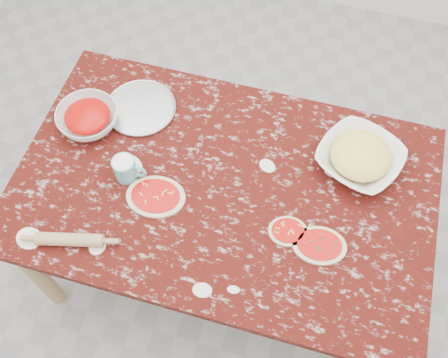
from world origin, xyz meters
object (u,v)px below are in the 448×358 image
worktable (224,196)px  cheese_bowl (359,158)px  sauce_bowl (88,118)px  pizza_tray (141,108)px  flour_mug (126,169)px  rolling_pin (70,240)px

worktable → cheese_bowl: bearing=26.6°
sauce_bowl → cheese_bowl: 1.09m
pizza_tray → cheese_bowl: cheese_bowl is taller
pizza_tray → flour_mug: 0.33m
worktable → flour_mug: size_ratio=12.39×
pizza_tray → cheese_bowl: size_ratio=0.93×
pizza_tray → sauce_bowl: bearing=-143.3°
cheese_bowl → pizza_tray: bearing=178.8°
cheese_bowl → worktable: bearing=-153.4°
flour_mug → worktable: bearing=9.2°
worktable → flour_mug: bearing=-170.8°
sauce_bowl → rolling_pin: size_ratio=1.03×
pizza_tray → rolling_pin: size_ratio=1.20×
worktable → rolling_pin: (-0.46, -0.38, 0.11)m
sauce_bowl → flour_mug: bearing=-37.9°
pizza_tray → flour_mug: (0.07, -0.32, 0.05)m
sauce_bowl → flour_mug: (0.24, -0.19, 0.01)m
pizza_tray → rolling_pin: rolling_pin is taller
rolling_pin → sauce_bowl: bearing=106.0°
flour_mug → sauce_bowl: bearing=142.1°
sauce_bowl → cheese_bowl: sauce_bowl is taller
sauce_bowl → cheese_bowl: (1.08, 0.11, -0.00)m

